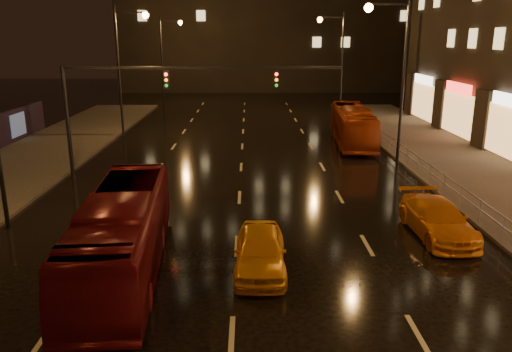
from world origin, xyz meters
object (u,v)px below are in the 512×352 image
at_px(bus_red, 123,234).
at_px(taxi_far, 438,219).
at_px(taxi_near, 260,251).
at_px(bus_curb, 353,125).

distance_m(bus_red, taxi_far, 12.15).
bearing_deg(bus_red, taxi_near, -4.42).
bearing_deg(taxi_near, bus_red, -178.29).
distance_m(bus_curb, taxi_near, 22.03).
bearing_deg(taxi_far, taxi_near, -159.43).
bearing_deg(bus_curb, taxi_far, -85.99).
bearing_deg(taxi_near, bus_curb, 72.01).
relative_size(bus_red, taxi_far, 2.07).
xyz_separation_m(bus_red, taxi_far, (11.75, 3.01, -0.69)).
xyz_separation_m(bus_red, taxi_near, (4.59, 0.02, -0.66)).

